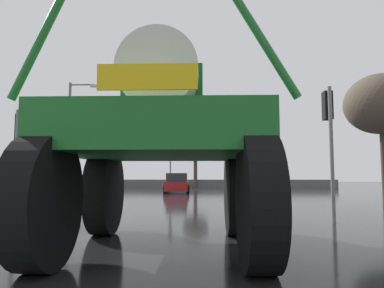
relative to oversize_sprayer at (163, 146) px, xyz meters
name	(u,v)px	position (x,y,z in m)	size (l,w,h in m)	color
ground_plane	(191,205)	(0.03, 9.98, -1.90)	(120.00, 120.00, 0.00)	black
oversize_sprayer	(163,146)	(0.00, 0.00, 0.00)	(4.17, 5.16, 4.20)	black
sedan_ahead	(177,184)	(-1.61, 21.03, -1.18)	(2.01, 4.17, 1.52)	maroon
traffic_signal_near_left	(20,140)	(-4.87, 3.84, 0.51)	(0.24, 0.54, 3.31)	slate
traffic_signal_near_right	(329,124)	(4.37, 3.84, 0.96)	(0.24, 0.54, 3.92)	slate
traffic_signal_far_left	(234,158)	(2.92, 21.96, 0.84)	(0.24, 0.55, 3.75)	slate
traffic_signal_far_right	(171,159)	(-2.22, 21.96, 0.75)	(0.24, 0.55, 3.62)	slate
streetlight_far_left	(71,131)	(-8.77, 17.61, 2.52)	(2.05, 0.24, 7.90)	slate
bare_tree_right	(381,104)	(9.80, 11.95, 3.13)	(3.68, 3.68, 6.61)	#473828
bare_tree_far_center	(195,150)	(-0.55, 30.77, 2.14)	(2.79, 2.79, 5.28)	#473828
roadside_barrier	(201,184)	(0.03, 31.25, -1.45)	(28.59, 0.24, 0.90)	#59595B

